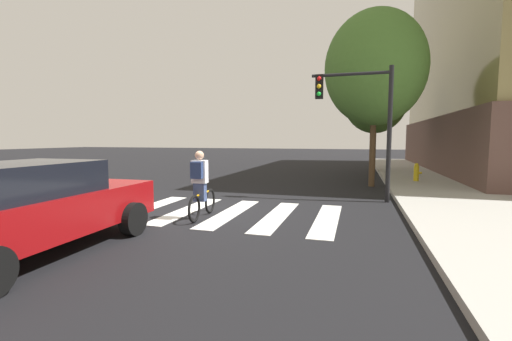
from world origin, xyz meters
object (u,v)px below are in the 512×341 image
fire_hydrant (416,172)px  street_tree_mid (375,97)px  sedan_near (29,208)px  cyclist (200,185)px  street_tree_near (375,68)px  traffic_light_near (362,111)px

fire_hydrant → street_tree_mid: street_tree_mid is taller
sedan_near → cyclist: size_ratio=2.71×
sedan_near → street_tree_near: street_tree_near is taller
traffic_light_near → street_tree_near: bearing=82.2°
cyclist → traffic_light_near: size_ratio=0.41×
sedan_near → street_tree_mid: street_tree_mid is taller
traffic_light_near → fire_hydrant: size_ratio=5.38×
sedan_near → fire_hydrant: bearing=56.4°
cyclist → fire_hydrant: bearing=54.1°
traffic_light_near → sedan_near: bearing=-128.1°
street_tree_mid → sedan_near: bearing=-110.5°
cyclist → traffic_light_near: (3.80, 3.67, 2.02)m
sedan_near → street_tree_mid: 18.17m
fire_hydrant → sedan_near: bearing=-123.6°
cyclist → traffic_light_near: bearing=44.0°
cyclist → street_tree_near: street_tree_near is taller
traffic_light_near → fire_hydrant: 5.93m
fire_hydrant → traffic_light_near: bearing=-116.2°
street_tree_mid → street_tree_near: bearing=-93.0°
traffic_light_near → cyclist: bearing=-136.0°
traffic_light_near → fire_hydrant: traffic_light_near is taller
street_tree_near → street_tree_mid: (0.32, 6.12, -0.43)m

